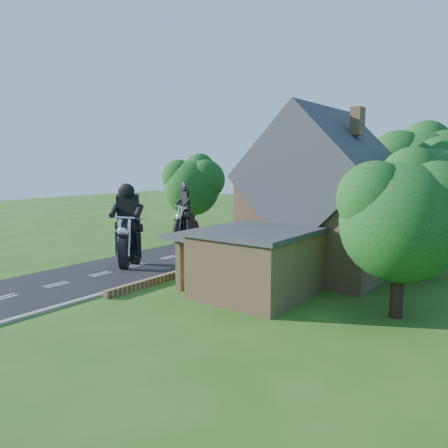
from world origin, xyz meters
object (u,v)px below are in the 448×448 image
Objects in this scene: house at (323,203)px; motorcycle_lead at (130,255)px; motorcycle_follow at (186,236)px; annex at (255,261)px; garden_wall at (233,258)px.

house is 5.79× the size of motorcycle_lead.
motorcycle_lead is (-10.46, -6.65, -3.52)m from house.
annex is at bearing 173.42° from motorcycle_follow.
motorcycle_lead is at bearing -147.55° from house.
garden_wall is 2.15× the size of house.
motorcycle_follow is (-2.28, 8.12, -0.02)m from motorcycle_lead.
motorcycle_lead is at bearing 133.40° from motorcycle_follow.
motorcycle_follow is at bearing 173.45° from house.
motorcycle_lead is (-9.84, 0.15, -0.94)m from annex.
garden_wall is 3.12× the size of annex.
annex is (-0.62, -6.80, -2.58)m from house.
house is at bearing -158.85° from motorcycle_follow.
house is 1.45× the size of annex.
house is at bearing 9.17° from garden_wall.
house is at bearing -168.31° from motorcycle_lead.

